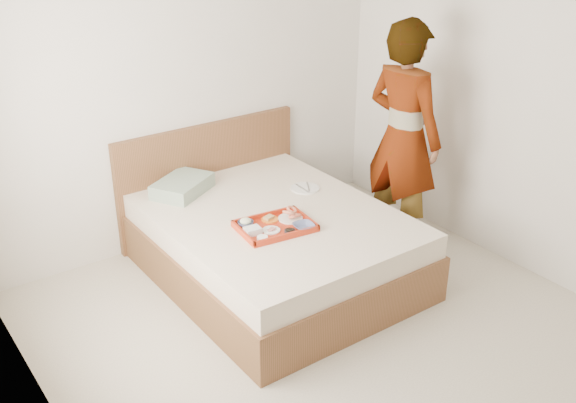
% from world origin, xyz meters
% --- Properties ---
extents(ground, '(3.50, 4.00, 0.01)m').
position_xyz_m(ground, '(0.00, 0.00, 0.00)').
color(ground, beige).
rests_on(ground, ground).
extents(wall_back, '(3.50, 0.01, 2.60)m').
position_xyz_m(wall_back, '(0.00, 2.00, 1.30)').
color(wall_back, silver).
rests_on(wall_back, ground).
extents(wall_left, '(0.01, 4.00, 2.60)m').
position_xyz_m(wall_left, '(-1.75, 0.00, 1.30)').
color(wall_left, silver).
rests_on(wall_left, ground).
extents(wall_right, '(0.01, 4.00, 2.60)m').
position_xyz_m(wall_right, '(1.75, 0.00, 1.30)').
color(wall_right, silver).
rests_on(wall_right, ground).
extents(bed, '(1.65, 2.00, 0.53)m').
position_xyz_m(bed, '(0.11, 1.00, 0.27)').
color(bed, brown).
rests_on(bed, ground).
extents(headboard, '(1.65, 0.06, 0.95)m').
position_xyz_m(headboard, '(0.11, 1.97, 0.47)').
color(headboard, brown).
rests_on(headboard, ground).
extents(pillow, '(0.56, 0.51, 0.11)m').
position_xyz_m(pillow, '(-0.27, 1.72, 0.59)').
color(pillow, gray).
rests_on(pillow, bed).
extents(tray, '(0.55, 0.43, 0.05)m').
position_xyz_m(tray, '(-0.03, 0.80, 0.55)').
color(tray, red).
rests_on(tray, bed).
extents(prawn_plate, '(0.20, 0.20, 0.01)m').
position_xyz_m(prawn_plate, '(0.13, 0.83, 0.55)').
color(prawn_plate, white).
rests_on(prawn_plate, tray).
extents(navy_bowl_big, '(0.16, 0.16, 0.04)m').
position_xyz_m(navy_bowl_big, '(0.12, 0.66, 0.56)').
color(navy_bowl_big, navy).
rests_on(navy_bowl_big, tray).
extents(sauce_dish, '(0.08, 0.08, 0.03)m').
position_xyz_m(sauce_dish, '(-0.01, 0.66, 0.56)').
color(sauce_dish, black).
rests_on(sauce_dish, tray).
extents(meat_plate, '(0.14, 0.14, 0.01)m').
position_xyz_m(meat_plate, '(-0.09, 0.77, 0.55)').
color(meat_plate, white).
rests_on(meat_plate, tray).
extents(bread_plate, '(0.14, 0.14, 0.01)m').
position_xyz_m(bread_plate, '(0.00, 0.91, 0.55)').
color(bread_plate, orange).
rests_on(bread_plate, tray).
extents(salad_bowl, '(0.13, 0.13, 0.04)m').
position_xyz_m(salad_bowl, '(-0.19, 0.93, 0.56)').
color(salad_bowl, navy).
rests_on(salad_bowl, tray).
extents(plastic_tub, '(0.12, 0.10, 0.05)m').
position_xyz_m(plastic_tub, '(-0.21, 0.80, 0.57)').
color(plastic_tub, silver).
rests_on(plastic_tub, tray).
extents(cheese_round, '(0.08, 0.08, 0.03)m').
position_xyz_m(cheese_round, '(-0.21, 0.69, 0.56)').
color(cheese_round, white).
rests_on(cheese_round, tray).
extents(dinner_plate, '(0.30, 0.30, 0.01)m').
position_xyz_m(dinner_plate, '(0.55, 1.22, 0.54)').
color(dinner_plate, white).
rests_on(dinner_plate, bed).
extents(person, '(0.52, 0.72, 1.85)m').
position_xyz_m(person, '(1.22, 0.84, 0.93)').
color(person, white).
rests_on(person, ground).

